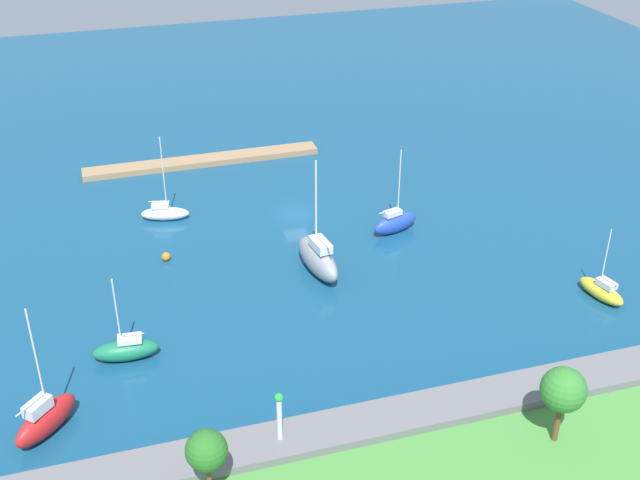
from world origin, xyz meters
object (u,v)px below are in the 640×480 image
object	(u,v)px
park_tree_midwest	(563,390)
mooring_buoy_orange	(166,257)
sailboat_yellow_lone_north	(602,290)
sailboat_white_mid_basin	(165,213)
park_tree_center	(207,451)
sailboat_blue_far_north	(395,222)
harbor_beacon	(279,413)
sailboat_green_by_breakwater	(126,349)
sailboat_red_along_channel	(45,419)
pier_dock	(203,161)
sailboat_gray_far_south	(318,258)

from	to	relation	value
park_tree_midwest	mooring_buoy_orange	bearing A→B (deg)	-56.27
sailboat_yellow_lone_north	sailboat_white_mid_basin	bearing A→B (deg)	40.06
park_tree_center	sailboat_blue_far_north	bearing A→B (deg)	-128.74
park_tree_center	park_tree_midwest	size ratio (longest dim) A/B	0.90
harbor_beacon	mooring_buoy_orange	distance (m)	28.07
sailboat_blue_far_north	sailboat_white_mid_basin	world-z (taller)	sailboat_white_mid_basin
park_tree_midwest	sailboat_green_by_breakwater	world-z (taller)	sailboat_green_by_breakwater
park_tree_midwest	sailboat_red_along_channel	distance (m)	34.69
sailboat_yellow_lone_north	mooring_buoy_orange	xyz separation A→B (m)	(35.37, -17.40, -0.39)
sailboat_blue_far_north	park_tree_midwest	bearing A→B (deg)	-108.46
harbor_beacon	sailboat_blue_far_north	world-z (taller)	sailboat_blue_far_north
pier_dock	mooring_buoy_orange	xyz separation A→B (m)	(7.03, 21.08, 0.07)
harbor_beacon	sailboat_green_by_breakwater	size ratio (longest dim) A/B	0.51
sailboat_red_along_channel	sailboat_blue_far_north	world-z (taller)	sailboat_red_along_channel
harbor_beacon	sailboat_green_by_breakwater	bearing A→B (deg)	-56.75
harbor_beacon	sailboat_gray_far_south	distance (m)	23.29
sailboat_red_along_channel	sailboat_yellow_lone_north	xyz separation A→B (m)	(-46.21, -3.42, -0.44)
pier_dock	harbor_beacon	xyz separation A→B (m)	(3.04, 48.67, 3.34)
park_tree_midwest	sailboat_green_by_breakwater	distance (m)	32.50
sailboat_white_mid_basin	sailboat_blue_far_north	bearing A→B (deg)	-9.93
sailboat_red_along_channel	sailboat_gray_far_south	xyz separation A→B (m)	(-23.87, -14.59, 0.32)
harbor_beacon	sailboat_yellow_lone_north	xyz separation A→B (m)	(-31.37, -10.19, -2.87)
sailboat_blue_far_north	mooring_buoy_orange	size ratio (longest dim) A/B	10.61
sailboat_blue_far_north	sailboat_red_along_channel	bearing A→B (deg)	-166.17
sailboat_red_along_channel	mooring_buoy_orange	xyz separation A→B (m)	(-10.85, -20.82, -0.83)
park_tree_midwest	sailboat_blue_far_north	xyz separation A→B (m)	(-0.95, -31.29, -4.03)
sailboat_gray_far_south	sailboat_blue_far_north	distance (m)	10.86
sailboat_red_along_channel	sailboat_white_mid_basin	world-z (taller)	sailboat_red_along_channel
sailboat_green_by_breakwater	mooring_buoy_orange	distance (m)	14.89
sailboat_red_along_channel	mooring_buoy_orange	world-z (taller)	sailboat_red_along_channel
sailboat_yellow_lone_north	sailboat_red_along_channel	bearing A→B (deg)	80.96
sailboat_green_by_breakwater	sailboat_blue_far_north	xyz separation A→B (m)	(-27.46, -12.96, 0.21)
harbor_beacon	sailboat_red_along_channel	xyz separation A→B (m)	(14.84, -6.77, -2.43)
pier_dock	sailboat_white_mid_basin	bearing A→B (deg)	64.78
sailboat_red_along_channel	mooring_buoy_orange	distance (m)	23.49
pier_dock	sailboat_yellow_lone_north	bearing A→B (deg)	126.36
pier_dock	sailboat_gray_far_south	distance (m)	27.99
sailboat_red_along_channel	sailboat_white_mid_basin	size ratio (longest dim) A/B	1.11
mooring_buoy_orange	pier_dock	bearing A→B (deg)	-108.45
harbor_beacon	sailboat_gray_far_south	xyz separation A→B (m)	(-9.03, -21.36, -2.12)
sailboat_gray_far_south	sailboat_yellow_lone_north	size ratio (longest dim) A/B	1.65
park_tree_midwest	sailboat_yellow_lone_north	bearing A→B (deg)	-132.51
park_tree_center	mooring_buoy_orange	bearing A→B (deg)	-92.27
sailboat_yellow_lone_north	sailboat_green_by_breakwater	distance (m)	40.38
park_tree_center	sailboat_green_by_breakwater	distance (m)	17.53
sailboat_blue_far_north	mooring_buoy_orange	xyz separation A→B (m)	(22.58, -1.10, -0.68)
park_tree_center	sailboat_gray_far_south	distance (m)	28.54
sailboat_red_along_channel	sailboat_blue_far_north	bearing A→B (deg)	-15.81
sailboat_red_along_channel	harbor_beacon	bearing A→B (deg)	-70.88
sailboat_white_mid_basin	park_tree_midwest	bearing A→B (deg)	-49.65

